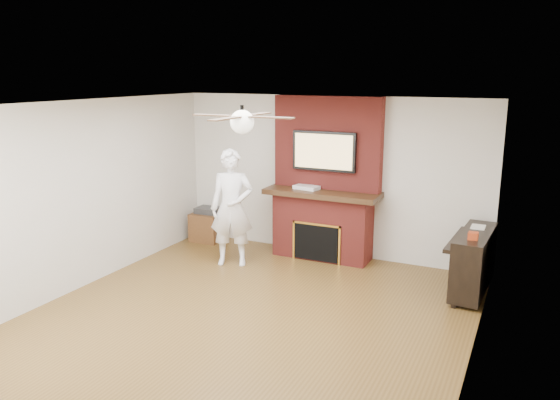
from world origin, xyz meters
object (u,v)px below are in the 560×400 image
at_px(fireplace, 324,195).
at_px(piano, 473,261).
at_px(person, 232,208).
at_px(side_table, 208,225).

bearing_deg(fireplace, piano, -13.41).
height_order(fireplace, piano, fireplace).
bearing_deg(fireplace, person, -140.08).
relative_size(fireplace, person, 1.42).
bearing_deg(side_table, fireplace, 0.61).
height_order(fireplace, person, fireplace).
bearing_deg(piano, side_table, 177.08).
distance_m(person, piano, 3.46).
relative_size(fireplace, side_table, 4.29).
distance_m(fireplace, piano, 2.42).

